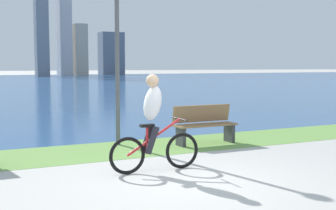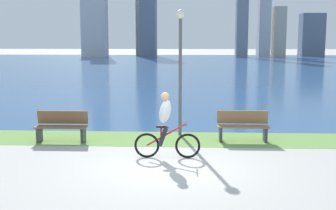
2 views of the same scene
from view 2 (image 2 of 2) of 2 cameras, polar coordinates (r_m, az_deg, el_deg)
ground_plane at (r=10.16m, az=0.25°, el=-8.32°), size 300.00×300.00×0.00m
grass_strip_bayside at (r=13.08m, az=0.84°, el=-4.49°), size 120.00×2.01×0.01m
bay_water_surface at (r=53.11m, az=2.33°, el=5.26°), size 300.00×78.55×0.00m
cyclist_lead at (r=10.83m, az=-0.30°, el=-2.71°), size 1.67×0.52×1.68m
bench_near_path at (r=13.07m, az=-13.82°, el=-2.75°), size 1.50×0.47×0.90m
bench_far_along_path at (r=12.93m, az=9.81°, el=-2.75°), size 1.50×0.47×0.90m
lamppost_tall at (r=13.34m, az=1.63°, el=6.74°), size 0.28×0.28×3.87m
city_skyline_far_shore at (r=83.49m, az=1.64°, el=11.81°), size 45.80×10.84×21.98m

